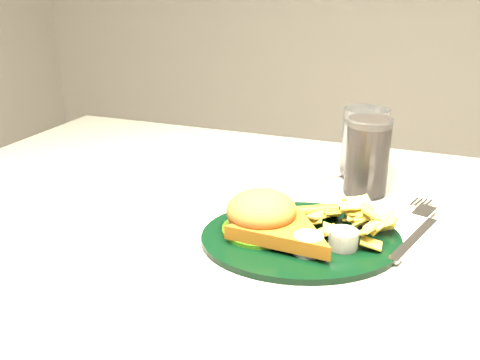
{
  "coord_description": "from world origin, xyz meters",
  "views": [
    {
      "loc": [
        0.23,
        -0.68,
        1.09
      ],
      "look_at": [
        -0.03,
        0.0,
        0.8
      ],
      "focal_mm": 40.0,
      "sensor_mm": 36.0,
      "label": 1
    }
  ],
  "objects": [
    {
      "name": "dinner_plate",
      "position": [
        0.08,
        -0.06,
        0.78
      ],
      "size": [
        0.33,
        0.3,
        0.06
      ],
      "primitive_type": null,
      "rotation": [
        0.0,
        0.0,
        0.38
      ],
      "color": "black",
      "rests_on": "table"
    },
    {
      "name": "water_glass",
      "position": [
        0.11,
        0.22,
        0.81
      ],
      "size": [
        0.1,
        0.1,
        0.12
      ],
      "primitive_type": "cylinder",
      "rotation": [
        0.0,
        0.0,
        -0.3
      ],
      "color": "white",
      "rests_on": "table"
    },
    {
      "name": "cola_glass",
      "position": [
        0.13,
        0.14,
        0.81
      ],
      "size": [
        0.07,
        0.07,
        0.13
      ],
      "primitive_type": "cylinder",
      "rotation": [
        0.0,
        0.0,
        -0.04
      ],
      "color": "black",
      "rests_on": "table"
    },
    {
      "name": "fork_napkin",
      "position": [
        0.22,
        0.0,
        0.76
      ],
      "size": [
        0.19,
        0.22,
        0.01
      ],
      "primitive_type": null,
      "rotation": [
        0.0,
        0.0,
        -0.28
      ],
      "color": "white",
      "rests_on": "table"
    },
    {
      "name": "wrapped_straw",
      "position": [
        0.04,
        0.17,
        0.75
      ],
      "size": [
        0.18,
        0.18,
        0.01
      ],
      "primitive_type": null,
      "rotation": [
        0.0,
        0.0,
        0.77
      ],
      "color": "white",
      "rests_on": "table"
    }
  ]
}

